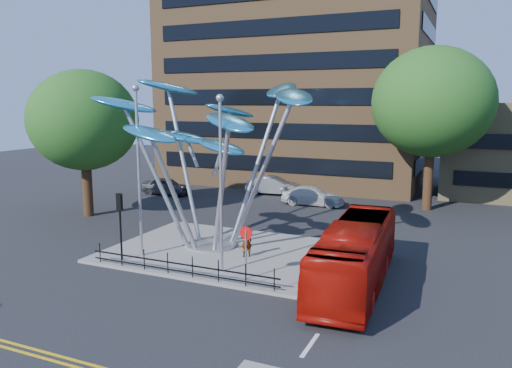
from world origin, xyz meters
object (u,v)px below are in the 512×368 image
at_px(tree_right, 433,102).
at_px(street_lamp_right, 221,168).
at_px(red_bus, 356,254).
at_px(parked_car_left, 166,186).
at_px(leaf_sculpture, 210,125).
at_px(parked_car_right, 313,196).
at_px(no_entry_sign_island, 246,243).
at_px(street_lamp_left, 138,156).
at_px(pedestrian, 246,242).
at_px(tree_left, 84,120).
at_px(parked_car_mid, 273,186).
at_px(traffic_light_island, 120,212).

height_order(tree_right, street_lamp_right, tree_right).
bearing_deg(red_bus, parked_car_left, 140.16).
relative_size(leaf_sculpture, parked_car_right, 2.57).
distance_m(no_entry_sign_island, parked_car_right, 17.84).
distance_m(leaf_sculpture, street_lamp_left, 4.28).
distance_m(pedestrian, parked_car_right, 14.69).
height_order(tree_right, tree_left, tree_right).
bearing_deg(no_entry_sign_island, parked_car_mid, 108.74).
bearing_deg(traffic_light_island, parked_car_mid, 89.86).
xyz_separation_m(street_lamp_left, pedestrian, (5.11, 2.00, -4.40)).
distance_m(tree_right, tree_left, 25.09).
distance_m(tree_right, red_bus, 19.10).
bearing_deg(leaf_sculpture, no_entry_sign_island, -45.67).
height_order(tree_left, parked_car_mid, tree_left).
xyz_separation_m(red_bus, parked_car_right, (-7.05, 16.02, -0.72)).
bearing_deg(tree_right, parked_car_left, -172.40).
distance_m(tree_right, parked_car_left, 22.92).
distance_m(tree_left, pedestrian, 16.37).
relative_size(parked_car_left, parked_car_right, 0.90).
bearing_deg(tree_left, street_lamp_left, -34.38).
xyz_separation_m(leaf_sculpture, parked_car_left, (-11.47, 12.44, -6.12)).
xyz_separation_m(tree_left, street_lamp_right, (14.50, -7.00, -1.70)).
distance_m(tree_right, street_lamp_right, 20.64).
relative_size(leaf_sculpture, traffic_light_island, 3.71).
distance_m(street_lamp_left, no_entry_sign_island, 7.47).
xyz_separation_m(tree_right, red_bus, (-1.40, -17.87, -6.60)).
xyz_separation_m(street_lamp_right, traffic_light_island, (-5.50, -0.50, -2.48)).
bearing_deg(parked_car_right, tree_left, 122.95).
distance_m(tree_left, street_lamp_right, 16.19).
bearing_deg(street_lamp_right, parked_car_right, 93.17).
bearing_deg(tree_right, traffic_light_island, -123.69).
bearing_deg(no_entry_sign_island, tree_right, 72.88).
relative_size(traffic_light_island, parked_car_mid, 0.71).
height_order(red_bus, pedestrian, red_bus).
height_order(street_lamp_left, traffic_light_island, street_lamp_left).
bearing_deg(parked_car_left, tree_right, -85.45).
bearing_deg(red_bus, street_lamp_right, -172.66).
bearing_deg(parked_car_mid, parked_car_right, -128.16).
relative_size(tree_left, parked_car_mid, 2.15).
bearing_deg(tree_left, leaf_sculpture, -15.55).
distance_m(parked_car_mid, parked_car_right, 5.32).
xyz_separation_m(tree_right, traffic_light_island, (-13.00, -19.50, -5.42)).
relative_size(parked_car_left, parked_car_mid, 0.92).
height_order(tree_right, red_bus, tree_right).
height_order(pedestrian, parked_car_left, pedestrian).
distance_m(tree_left, traffic_light_island, 12.44).
bearing_deg(leaf_sculpture, street_lamp_left, -127.40).
height_order(leaf_sculpture, parked_car_mid, leaf_sculpture).
xyz_separation_m(tree_left, street_lamp_left, (9.50, -6.50, -1.44)).
bearing_deg(parked_car_left, parked_car_mid, -68.77).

